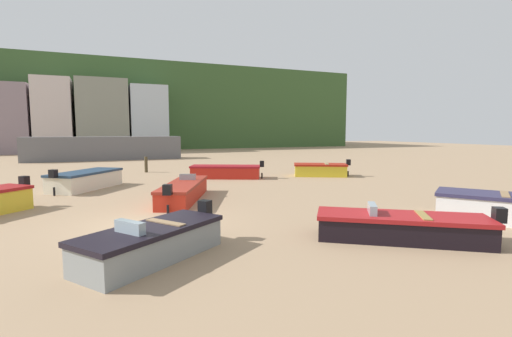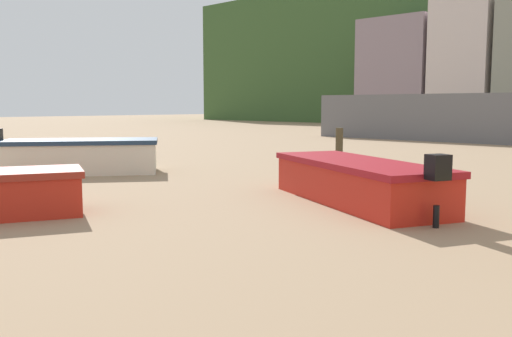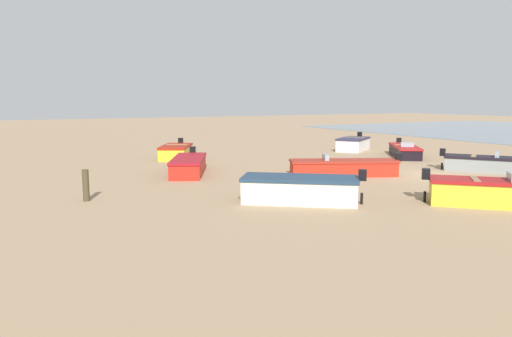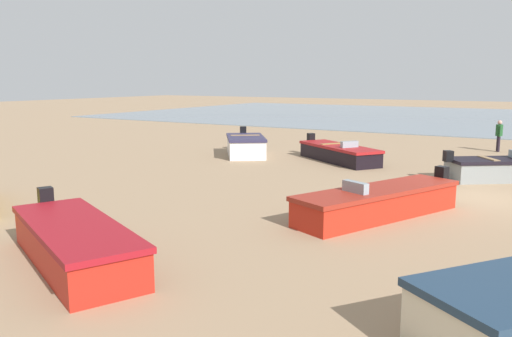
# 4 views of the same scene
# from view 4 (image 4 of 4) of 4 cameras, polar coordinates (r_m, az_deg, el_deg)

# --- Properties ---
(ground_plane) EXTENTS (160.00, 160.00, 0.00)m
(ground_plane) POSITION_cam_4_polar(r_m,az_deg,el_deg) (17.66, 23.12, -3.01)
(ground_plane) COLOR #9C7E5E
(boat_black_0) EXTENTS (4.68, 3.87, 1.06)m
(boat_black_0) POSITION_cam_4_polar(r_m,az_deg,el_deg) (23.68, 9.11, 1.68)
(boat_black_0) COLOR black
(boat_black_0) RESTS_ON ground
(boat_grey_1) EXTENTS (3.90, 3.37, 1.13)m
(boat_grey_1) POSITION_cam_4_polar(r_m,az_deg,el_deg) (21.03, 25.27, -0.05)
(boat_grey_1) COLOR gray
(boat_grey_1) RESTS_ON ground
(boat_white_5) EXTENTS (3.38, 3.75, 1.27)m
(boat_white_5) POSITION_cam_4_polar(r_m,az_deg,el_deg) (25.18, -1.15, 2.52)
(boat_white_5) COLOR white
(boat_white_5) RESTS_ON ground
(boat_red_6) EXTENTS (3.38, 5.42, 1.12)m
(boat_red_6) POSITION_cam_4_polar(r_m,az_deg,el_deg) (14.33, 13.39, -3.63)
(boat_red_6) COLOR red
(boat_red_6) RESTS_ON ground
(boat_red_7) EXTENTS (4.78, 3.32, 1.16)m
(boat_red_7) POSITION_cam_4_polar(r_m,az_deg,el_deg) (11.07, -19.34, -7.81)
(boat_red_7) COLOR red
(boat_red_7) RESTS_ON ground
(beach_walker_foreground) EXTENTS (0.42, 0.53, 1.62)m
(beach_walker_foreground) POSITION_cam_4_polar(r_m,az_deg,el_deg) (29.36, 25.25, 3.54)
(beach_walker_foreground) COLOR black
(beach_walker_foreground) RESTS_ON ground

